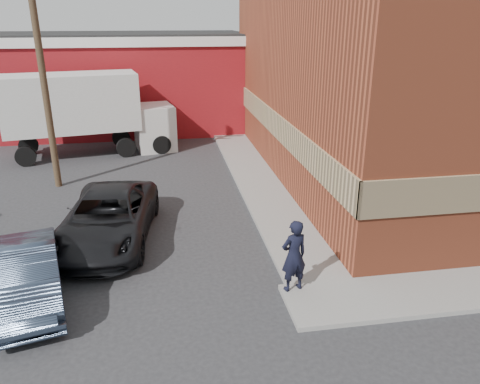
{
  "coord_description": "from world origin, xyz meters",
  "views": [
    {
      "loc": [
        -3.17,
        -9.98,
        6.52
      ],
      "look_at": [
        -0.95,
        3.16,
        1.49
      ],
      "focal_mm": 35.0,
      "sensor_mm": 36.0,
      "label": 1
    }
  ],
  "objects_px": {
    "suv_a": "(108,218)",
    "warehouse": "(113,81)",
    "utility_pole": "(42,67)",
    "man": "(294,256)",
    "box_truck": "(89,109)",
    "brick_building": "(435,62)",
    "sedan": "(28,276)"
  },
  "relations": [
    {
      "from": "man",
      "to": "box_truck",
      "type": "xyz_separation_m",
      "value": [
        -6.45,
        13.89,
        1.24
      ]
    },
    {
      "from": "suv_a",
      "to": "man",
      "type": "bearing_deg",
      "value": -31.83
    },
    {
      "from": "man",
      "to": "utility_pole",
      "type": "bearing_deg",
      "value": -66.3
    },
    {
      "from": "utility_pole",
      "to": "man",
      "type": "relative_size",
      "value": 4.82
    },
    {
      "from": "utility_pole",
      "to": "warehouse",
      "type": "bearing_deg",
      "value": 82.23
    },
    {
      "from": "man",
      "to": "suv_a",
      "type": "xyz_separation_m",
      "value": [
        -4.78,
        3.8,
        -0.29
      ]
    },
    {
      "from": "brick_building",
      "to": "sedan",
      "type": "bearing_deg",
      "value": -150.59
    },
    {
      "from": "brick_building",
      "to": "suv_a",
      "type": "bearing_deg",
      "value": -157.99
    },
    {
      "from": "man",
      "to": "box_truck",
      "type": "relative_size",
      "value": 0.22
    },
    {
      "from": "box_truck",
      "to": "man",
      "type": "bearing_deg",
      "value": -75.3
    },
    {
      "from": "brick_building",
      "to": "man",
      "type": "xyz_separation_m",
      "value": [
        -8.7,
        -9.25,
        -3.63
      ]
    },
    {
      "from": "brick_building",
      "to": "utility_pole",
      "type": "relative_size",
      "value": 2.03
    },
    {
      "from": "warehouse",
      "to": "utility_pole",
      "type": "xyz_separation_m",
      "value": [
        -1.5,
        -11.0,
        1.93
      ]
    },
    {
      "from": "warehouse",
      "to": "man",
      "type": "relative_size",
      "value": 8.73
    },
    {
      "from": "utility_pole",
      "to": "sedan",
      "type": "distance_m",
      "value": 9.47
    },
    {
      "from": "suv_a",
      "to": "box_truck",
      "type": "distance_m",
      "value": 10.34
    },
    {
      "from": "suv_a",
      "to": "sedan",
      "type": "bearing_deg",
      "value": -110.96
    },
    {
      "from": "warehouse",
      "to": "suv_a",
      "type": "bearing_deg",
      "value": -86.44
    },
    {
      "from": "utility_pole",
      "to": "suv_a",
      "type": "xyz_separation_m",
      "value": [
        2.52,
        -5.45,
        -3.98
      ]
    },
    {
      "from": "utility_pole",
      "to": "box_truck",
      "type": "relative_size",
      "value": 1.08
    },
    {
      "from": "sedan",
      "to": "man",
      "type": "bearing_deg",
      "value": -20.47
    },
    {
      "from": "utility_pole",
      "to": "box_truck",
      "type": "distance_m",
      "value": 5.31
    },
    {
      "from": "utility_pole",
      "to": "sedan",
      "type": "bearing_deg",
      "value": -83.77
    },
    {
      "from": "utility_pole",
      "to": "box_truck",
      "type": "height_order",
      "value": "utility_pole"
    },
    {
      "from": "brick_building",
      "to": "sedan",
      "type": "relative_size",
      "value": 4.41
    },
    {
      "from": "warehouse",
      "to": "suv_a",
      "type": "xyz_separation_m",
      "value": [
        1.02,
        -16.45,
        -2.05
      ]
    },
    {
      "from": "warehouse",
      "to": "utility_pole",
      "type": "distance_m",
      "value": 11.27
    },
    {
      "from": "utility_pole",
      "to": "brick_building",
      "type": "bearing_deg",
      "value": -0.02
    },
    {
      "from": "brick_building",
      "to": "suv_a",
      "type": "xyz_separation_m",
      "value": [
        -13.47,
        -5.45,
        -3.92
      ]
    },
    {
      "from": "brick_building",
      "to": "suv_a",
      "type": "height_order",
      "value": "brick_building"
    },
    {
      "from": "man",
      "to": "sedan",
      "type": "distance_m",
      "value": 6.43
    },
    {
      "from": "suv_a",
      "to": "warehouse",
      "type": "bearing_deg",
      "value": 100.22
    }
  ]
}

